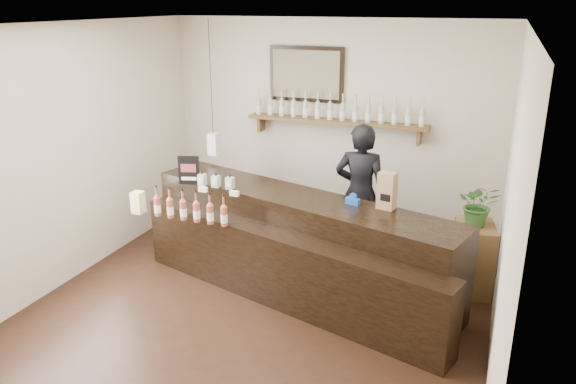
# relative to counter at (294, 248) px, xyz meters

# --- Properties ---
(ground) EXTENTS (5.00, 5.00, 0.00)m
(ground) POSITION_rel_counter_xyz_m (-0.19, -0.57, -0.48)
(ground) COLOR black
(ground) RESTS_ON ground
(room_shell) EXTENTS (5.00, 5.00, 5.00)m
(room_shell) POSITION_rel_counter_xyz_m (-0.19, -0.57, 1.22)
(room_shell) COLOR beige
(room_shell) RESTS_ON ground
(back_wall_decor) EXTENTS (2.66, 0.96, 1.69)m
(back_wall_decor) POSITION_rel_counter_xyz_m (-0.33, 1.81, 1.27)
(back_wall_decor) COLOR brown
(back_wall_decor) RESTS_ON ground
(counter) EXTENTS (3.70, 1.98, 1.20)m
(counter) POSITION_rel_counter_xyz_m (0.00, 0.00, 0.00)
(counter) COLOR black
(counter) RESTS_ON ground
(promo_sign) EXTENTS (0.23, 0.09, 0.33)m
(promo_sign) POSITION_rel_counter_xyz_m (-1.29, 0.07, 0.71)
(promo_sign) COLOR black
(promo_sign) RESTS_ON counter
(paper_bag) EXTENTS (0.19, 0.16, 0.37)m
(paper_bag) POSITION_rel_counter_xyz_m (0.95, 0.10, 0.73)
(paper_bag) COLOR olive
(paper_bag) RESTS_ON counter
(tape_dispenser) EXTENTS (0.15, 0.09, 0.12)m
(tape_dispenser) POSITION_rel_counter_xyz_m (0.60, 0.09, 0.59)
(tape_dispenser) COLOR #1747A3
(tape_dispenser) RESTS_ON counter
(side_cabinet) EXTENTS (0.47, 0.59, 0.77)m
(side_cabinet) POSITION_rel_counter_xyz_m (1.81, 0.63, -0.10)
(side_cabinet) COLOR brown
(side_cabinet) RESTS_ON ground
(potted_plant) EXTENTS (0.44, 0.39, 0.46)m
(potted_plant) POSITION_rel_counter_xyz_m (1.81, 0.63, 0.52)
(potted_plant) COLOR #315D25
(potted_plant) RESTS_ON side_cabinet
(shopkeeper) EXTENTS (0.71, 0.49, 1.90)m
(shopkeeper) POSITION_rel_counter_xyz_m (0.47, 0.98, 0.47)
(shopkeeper) COLOR black
(shopkeeper) RESTS_ON ground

